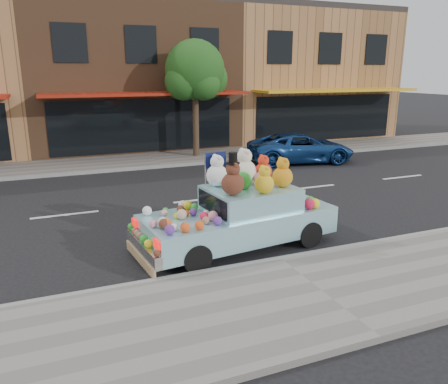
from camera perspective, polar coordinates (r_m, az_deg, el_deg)
name	(u,v)px	position (r m, az deg, el deg)	size (l,w,h in m)	color
ground	(201,200)	(13.55, -2.97, -1.02)	(120.00, 120.00, 0.00)	black
near_sidewalk	(321,293)	(8.10, 12.62, -12.78)	(60.00, 3.00, 0.12)	gray
far_sidewalk	(153,160)	(19.63, -9.19, 4.17)	(60.00, 3.00, 0.12)	gray
near_kerb	(280,260)	(9.23, 7.34, -8.82)	(60.00, 0.12, 0.13)	gray
far_kerb	(162,166)	(18.20, -8.13, 3.34)	(60.00, 0.12, 0.13)	gray
storefront_mid	(127,75)	(24.64, -12.53, 14.66)	(10.00, 9.80, 7.30)	brown
storefront_right	(291,75)	(28.12, 8.69, 14.90)	(10.00, 9.80, 7.30)	#AC7548
street_tree	(195,75)	(19.85, -3.79, 15.01)	(3.00, 2.70, 5.22)	#38281C
car_blue	(301,148)	(19.36, 10.01, 5.70)	(2.11, 4.57, 1.27)	navy
art_car	(240,213)	(9.76, 2.06, -2.73)	(4.65, 2.24, 2.25)	black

